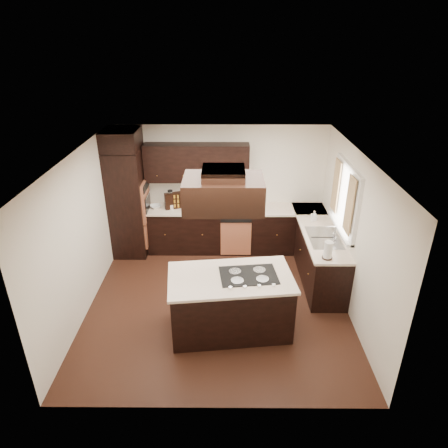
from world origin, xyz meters
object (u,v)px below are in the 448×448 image
at_px(oven_column, 128,203).
at_px(spice_rack, 175,200).
at_px(island, 230,304).
at_px(range_hood, 223,193).

height_order(oven_column, spice_rack, oven_column).
height_order(oven_column, island, oven_column).
bearing_deg(spice_rack, oven_column, 164.21).
distance_m(island, spice_rack, 2.74).
relative_size(island, range_hood, 1.64).
bearing_deg(range_hood, island, -44.54).
bearing_deg(range_hood, oven_column, 129.74).
bearing_deg(range_hood, spice_rack, 112.56).
relative_size(range_hood, spice_rack, 2.64).
xyz_separation_m(island, range_hood, (-0.10, 0.10, 1.72)).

